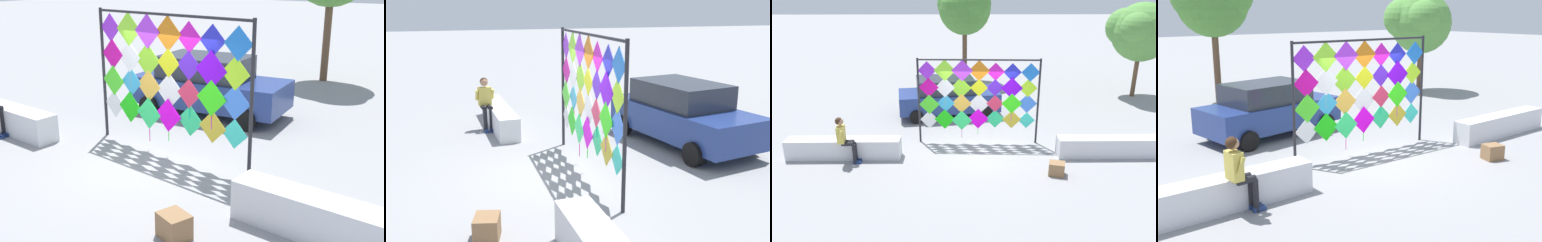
% 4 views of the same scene
% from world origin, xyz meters
% --- Properties ---
extents(ground, '(120.00, 120.00, 0.00)m').
position_xyz_m(ground, '(0.00, 0.00, 0.00)').
color(ground, gray).
extents(plaza_ledge_left, '(3.55, 0.55, 0.63)m').
position_xyz_m(plaza_ledge_left, '(-4.27, -0.49, 0.32)').
color(plaza_ledge_left, silver).
rests_on(plaza_ledge_left, ground).
extents(plaza_ledge_right, '(3.55, 0.55, 0.63)m').
position_xyz_m(plaza_ledge_right, '(4.27, -0.49, 0.32)').
color(plaza_ledge_right, silver).
rests_on(plaza_ledge_right, ground).
extents(kite_display_rack, '(4.06, 0.25, 2.93)m').
position_xyz_m(kite_display_rack, '(-0.02, 0.67, 1.75)').
color(kite_display_rack, '#232328').
rests_on(kite_display_rack, ground).
extents(seated_vendor, '(0.67, 0.53, 1.48)m').
position_xyz_m(seated_vendor, '(-4.08, -0.88, 0.87)').
color(seated_vendor, black).
rests_on(seated_vendor, ground).
extents(parked_car, '(4.30, 2.45, 1.58)m').
position_xyz_m(parked_car, '(-1.10, 3.64, 0.80)').
color(parked_car, navy).
rests_on(parked_car, ground).
extents(cardboard_box_large, '(0.53, 0.48, 0.38)m').
position_xyz_m(cardboard_box_large, '(2.17, -1.73, 0.19)').
color(cardboard_box_large, olive).
rests_on(cardboard_box_large, ground).
extents(tree_broadleaf, '(2.87, 2.75, 4.44)m').
position_xyz_m(tree_broadleaf, '(7.70, 6.31, 3.14)').
color(tree_broadleaf, brown).
rests_on(tree_broadleaf, ground).
extents(tree_far_right, '(2.88, 2.98, 5.36)m').
position_xyz_m(tree_far_right, '(-0.41, 9.62, 4.08)').
color(tree_far_right, brown).
rests_on(tree_far_right, ground).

